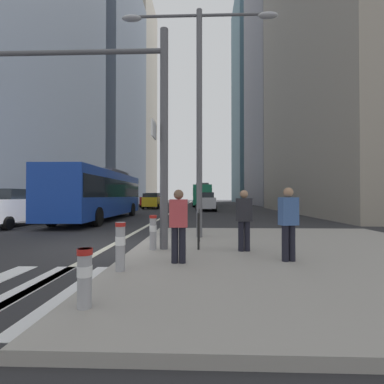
% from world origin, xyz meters
% --- Properties ---
extents(ground_plane, '(160.00, 160.00, 0.00)m').
position_xyz_m(ground_plane, '(0.00, 20.00, 0.00)').
color(ground_plane, '#28282B').
extents(median_island, '(9.00, 10.00, 0.15)m').
position_xyz_m(median_island, '(5.50, -1.00, 0.07)').
color(median_island, gray).
rests_on(median_island, ground).
extents(lane_centre_line, '(0.20, 80.00, 0.01)m').
position_xyz_m(lane_centre_line, '(0.00, 30.00, 0.01)').
color(lane_centre_line, beige).
rests_on(lane_centre_line, ground).
extents(office_tower_left_mid, '(12.99, 21.98, 42.77)m').
position_xyz_m(office_tower_left_mid, '(-16.00, 42.36, 21.38)').
color(office_tower_left_mid, slate).
rests_on(office_tower_left_mid, ground).
extents(office_tower_left_far, '(11.07, 17.64, 54.59)m').
position_xyz_m(office_tower_left_far, '(-16.00, 66.25, 27.29)').
color(office_tower_left_far, gray).
rests_on(office_tower_left_far, ground).
extents(office_tower_right_mid, '(10.23, 18.39, 51.07)m').
position_xyz_m(office_tower_right_mid, '(17.00, 41.87, 25.54)').
color(office_tower_right_mid, gray).
rests_on(office_tower_right_mid, ground).
extents(office_tower_right_far, '(11.07, 18.05, 52.77)m').
position_xyz_m(office_tower_right_far, '(17.00, 63.30, 26.38)').
color(office_tower_right_far, slate).
rests_on(office_tower_right_far, ground).
extents(city_bus_blue_oncoming, '(2.82, 11.90, 3.40)m').
position_xyz_m(city_bus_blue_oncoming, '(-3.75, 9.60, 1.84)').
color(city_bus_blue_oncoming, '#14389E').
rests_on(city_bus_blue_oncoming, ground).
extents(sedan_white_oncoming, '(2.13, 4.34, 1.94)m').
position_xyz_m(sedan_white_oncoming, '(-7.01, 5.58, 0.99)').
color(sedan_white_oncoming, silver).
rests_on(sedan_white_oncoming, ground).
extents(city_bus_red_receding, '(2.70, 10.52, 3.40)m').
position_xyz_m(city_bus_red_receding, '(3.00, 33.69, 1.83)').
color(city_bus_red_receding, '#198456').
rests_on(city_bus_red_receding, ground).
extents(city_bus_red_distant, '(2.80, 11.71, 3.40)m').
position_xyz_m(city_bus_red_distant, '(3.02, 49.86, 1.84)').
color(city_bus_red_distant, red).
rests_on(city_bus_red_distant, ground).
extents(car_oncoming_mid, '(2.08, 4.33, 1.94)m').
position_xyz_m(car_oncoming_mid, '(-3.16, 25.94, 0.99)').
color(car_oncoming_mid, gold).
rests_on(car_oncoming_mid, ground).
extents(car_receding_near, '(2.16, 4.63, 1.94)m').
position_xyz_m(car_receding_near, '(3.26, 22.35, 0.99)').
color(car_receding_near, '#B2A899').
rests_on(car_receding_near, ground).
extents(car_receding_far, '(2.15, 4.39, 1.94)m').
position_xyz_m(car_receding_far, '(3.34, 20.96, 0.99)').
color(car_receding_far, silver).
rests_on(car_receding_far, ground).
extents(car_oncoming_far, '(2.11, 4.50, 1.94)m').
position_xyz_m(car_oncoming_far, '(-4.52, 31.02, 0.99)').
color(car_oncoming_far, maroon).
rests_on(car_oncoming_far, ground).
extents(traffic_signal_gantry, '(6.39, 0.65, 6.00)m').
position_xyz_m(traffic_signal_gantry, '(-0.28, -1.01, 4.12)').
color(traffic_signal_gantry, '#515156').
rests_on(traffic_signal_gantry, median_island).
extents(street_lamp_post, '(5.50, 0.32, 8.00)m').
position_xyz_m(street_lamp_post, '(2.80, 1.23, 5.28)').
color(street_lamp_post, '#56565B').
rests_on(street_lamp_post, median_island).
extents(bollard_front, '(0.20, 0.20, 0.76)m').
position_xyz_m(bollard_front, '(1.38, -5.00, 0.58)').
color(bollard_front, '#99999E').
rests_on(bollard_front, median_island).
extents(bollard_left, '(0.20, 0.20, 0.93)m').
position_xyz_m(bollard_left, '(1.33, -3.23, 0.67)').
color(bollard_left, '#99999E').
rests_on(bollard_left, median_island).
extents(bollard_right, '(0.20, 0.20, 0.92)m').
position_xyz_m(bollard_right, '(1.59, -1.11, 0.66)').
color(bollard_right, '#99999E').
rests_on(bollard_right, median_island).
extents(pedestrian_railing, '(0.06, 4.06, 0.98)m').
position_xyz_m(pedestrian_railing, '(2.80, 0.96, 0.87)').
color(pedestrian_railing, black).
rests_on(pedestrian_railing, median_island).
extents(pedestrian_waiting, '(0.41, 0.29, 1.59)m').
position_xyz_m(pedestrian_waiting, '(3.99, -1.21, 1.02)').
color(pedestrian_waiting, black).
rests_on(pedestrian_waiting, median_island).
extents(pedestrian_walking, '(0.42, 0.32, 1.62)m').
position_xyz_m(pedestrian_walking, '(4.80, -2.31, 1.05)').
color(pedestrian_walking, black).
rests_on(pedestrian_walking, median_island).
extents(pedestrian_far, '(0.38, 0.24, 1.57)m').
position_xyz_m(pedestrian_far, '(2.39, -2.56, 1.01)').
color(pedestrian_far, black).
rests_on(pedestrian_far, median_island).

